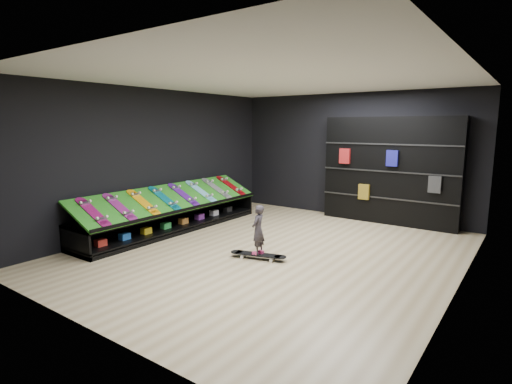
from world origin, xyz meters
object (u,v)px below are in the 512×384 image
Objects in this scene: display_rack at (173,218)px; child at (258,239)px; floor_skateboard at (258,257)px; back_shelving at (390,171)px.

display_rack is 8.95× the size of child.
display_rack is 2.64m from floor_skateboard.
display_rack is 1.49× the size of back_shelving.
back_shelving is 6.02× the size of child.
child reaches higher than display_rack.
display_rack is at bearing -111.44° from child.
back_shelving is 4.03m from child.
child is at bearing -104.28° from back_shelving.
display_rack is 4.59× the size of floor_skateboard.
floor_skateboard is 1.95× the size of child.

